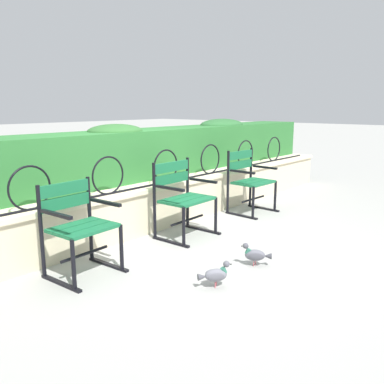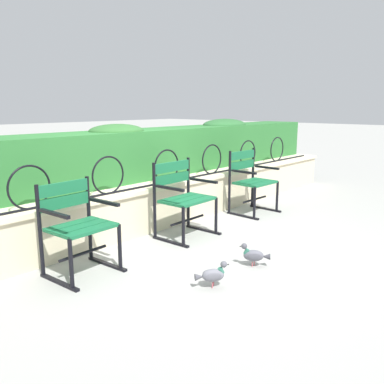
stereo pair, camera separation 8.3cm
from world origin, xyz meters
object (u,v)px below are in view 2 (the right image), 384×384
Objects in this scene: park_chair_right at (251,180)px; pigeon_near_chairs at (254,255)px; pigeon_far_side at (213,275)px; park_chair_centre at (182,196)px; park_chair_left at (76,224)px.

pigeon_near_chairs is at bearing -145.26° from park_chair_right.
pigeon_near_chairs is 0.62m from pigeon_far_side.
park_chair_right is at bearing 0.27° from park_chair_centre.
park_chair_right reaches higher than pigeon_near_chairs.
park_chair_left is at bearing -179.35° from park_chair_right.
park_chair_centre reaches higher than pigeon_near_chairs.
park_chair_right is at bearing 34.74° from pigeon_near_chairs.
park_chair_centre is 3.39× the size of pigeon_near_chairs.
park_chair_right is 3.50× the size of pigeon_far_side.
park_chair_centre is 1.42m from park_chair_right.
pigeon_near_chairs is (-1.66, -1.15, -0.36)m from park_chair_right.
pigeon_far_side is at bearing -153.30° from park_chair_right.
park_chair_left is 3.23× the size of pigeon_near_chairs.
pigeon_near_chairs is at bearing -101.85° from park_chair_centre.
pigeon_near_chairs and pigeon_far_side have the same top height.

